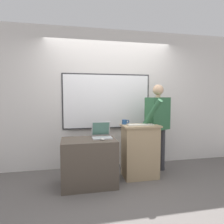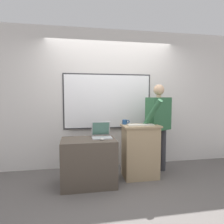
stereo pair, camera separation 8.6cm
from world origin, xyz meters
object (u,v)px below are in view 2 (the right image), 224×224
Objects in this scene: laptop at (101,133)px; coffee_mug at (125,122)px; computer_mouse_by_laptop at (102,139)px; person_presenter at (158,122)px; wireless_keyboard at (141,125)px; lectern_podium at (140,151)px; side_desk at (89,162)px.

laptop is 0.50m from coffee_mug.
coffee_mug reaches higher than computer_mouse_by_laptop.
coffee_mug is (0.46, 0.38, 0.21)m from computer_mouse_by_laptop.
person_presenter reaches higher than computer_mouse_by_laptop.
wireless_keyboard is (-0.42, -0.24, -0.02)m from person_presenter.
lectern_podium is 0.77m from laptop.
coffee_mug is (-0.65, -0.05, 0.01)m from person_presenter.
person_presenter is at bearing 11.45° from laptop.
wireless_keyboard reaches higher than side_desk.
wireless_keyboard reaches higher than lectern_podium.
wireless_keyboard reaches higher than computer_mouse_by_laptop.
laptop is at bearing 166.52° from person_presenter.
lectern_podium reaches higher than side_desk.
coffee_mug is (-0.24, 0.14, 0.50)m from lectern_podium.
coffee_mug is at bearing 22.35° from side_desk.
wireless_keyboard is at bearing -39.96° from coffee_mug.
laptop reaches higher than wireless_keyboard.
side_desk is 1.92× the size of wireless_keyboard.
laptop is at bearing 178.51° from wireless_keyboard.
lectern_podium is at bearing 8.49° from side_desk.
side_desk is 8.55× the size of computer_mouse_by_laptop.
laptop is (-1.09, -0.22, -0.14)m from person_presenter.
lectern_podium is 0.66m from person_presenter.
lectern_podium is 2.07× the size of wireless_keyboard.
laptop is 2.39× the size of coffee_mug.
person_presenter is 0.49m from wireless_keyboard.
coffee_mug is at bearing 150.36° from lectern_podium.
coffee_mug is (-0.23, 0.19, 0.03)m from wireless_keyboard.
computer_mouse_by_laptop is at bearing -161.33° from lectern_podium.
laptop reaches higher than side_desk.
side_desk is 2.72× the size of laptop.
lectern_podium is 0.57× the size of person_presenter.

